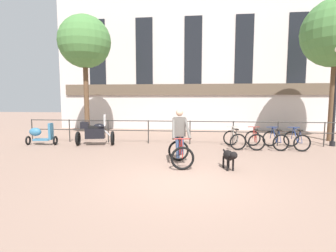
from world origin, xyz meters
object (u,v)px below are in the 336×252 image
object	(u,v)px
parked_bicycle_near_lamp	(234,139)
parked_motorcycle	(95,133)
parked_bicycle_mid_left	(255,140)
parked_bicycle_mid_right	(275,140)
cyclist_with_bike	(180,140)
street_lamp	(336,91)
parked_bicycle_far_end	(296,140)
dog	(229,156)
parked_scooter	(40,135)

from	to	relation	value
parked_bicycle_near_lamp	parked_motorcycle	bearing A→B (deg)	-7.35
parked_bicycle_mid_left	parked_motorcycle	bearing A→B (deg)	4.39
parked_bicycle_mid_left	parked_bicycle_mid_right	bearing A→B (deg)	-176.63
parked_bicycle_near_lamp	parked_bicycle_mid_left	xyz separation A→B (m)	(0.81, -0.00, -0.00)
cyclist_with_bike	street_lamp	xyz separation A→B (m)	(6.28, 3.82, 1.59)
parked_bicycle_far_end	parked_motorcycle	bearing A→B (deg)	-1.59
dog	parked_bicycle_mid_right	distance (m)	4.14
parked_bicycle_mid_left	street_lamp	bearing A→B (deg)	-162.26
parked_motorcycle	parked_bicycle_mid_left	world-z (taller)	parked_motorcycle
parked_bicycle_mid_left	parked_bicycle_mid_right	world-z (taller)	same
parked_bicycle_near_lamp	parked_bicycle_mid_right	world-z (taller)	same
cyclist_with_bike	parked_motorcycle	bearing A→B (deg)	133.87
cyclist_with_bike	parked_bicycle_near_lamp	bearing A→B (deg)	45.26
street_lamp	dog	bearing A→B (deg)	-137.99
parked_bicycle_near_lamp	street_lamp	size ratio (longest dim) A/B	0.29
parked_motorcycle	cyclist_with_bike	bearing A→B (deg)	-137.85
parked_bicycle_mid_left	parked_bicycle_far_end	xyz separation A→B (m)	(1.63, -0.00, 0.00)
parked_motorcycle	parked_bicycle_near_lamp	xyz separation A→B (m)	(5.92, 0.12, -0.20)
parked_bicycle_near_lamp	parked_bicycle_mid_left	bearing A→B (deg)	171.48
parked_bicycle_near_lamp	parked_bicycle_far_end	distance (m)	2.45
parked_motorcycle	parked_bicycle_mid_right	world-z (taller)	parked_motorcycle
dog	parked_bicycle_near_lamp	xyz separation A→B (m)	(0.60, 3.48, -0.05)
street_lamp	parked_bicycle_far_end	bearing A→B (deg)	-153.87
cyclist_with_bike	parked_bicycle_mid_left	distance (m)	4.13
parked_bicycle_mid_left	street_lamp	size ratio (longest dim) A/B	0.27
parked_bicycle_mid_right	parked_scooter	distance (m)	9.95
parked_motorcycle	parked_scooter	distance (m)	2.40
dog	parked_motorcycle	size ratio (longest dim) A/B	0.54
parked_bicycle_near_lamp	parked_scooter	size ratio (longest dim) A/B	0.91
dog	cyclist_with_bike	bearing A→B (deg)	144.17
parked_bicycle_far_end	parked_scooter	size ratio (longest dim) A/B	0.87
dog	parked_scooter	bearing A→B (deg)	142.05
dog	parked_bicycle_mid_right	xyz separation A→B (m)	(2.24, 3.48, -0.05)
parked_bicycle_mid_left	parked_bicycle_far_end	world-z (taller)	same
parked_bicycle_far_end	parked_bicycle_near_lamp	bearing A→B (deg)	-2.41
cyclist_with_bike	parked_scooter	bearing A→B (deg)	147.09
cyclist_with_bike	parked_motorcycle	distance (m)	4.80
parked_bicycle_far_end	street_lamp	size ratio (longest dim) A/B	0.27
parked_bicycle_mid_right	parked_bicycle_far_end	bearing A→B (deg)	172.85
street_lamp	cyclist_with_bike	bearing A→B (deg)	-148.65
cyclist_with_bike	parked_bicycle_mid_right	world-z (taller)	cyclist_with_bike
parked_scooter	parked_motorcycle	bearing A→B (deg)	-91.47
parked_bicycle_mid_right	parked_scooter	world-z (taller)	parked_scooter
cyclist_with_bike	parked_motorcycle	size ratio (longest dim) A/B	1.01
cyclist_with_bike	dog	distance (m)	1.58
parked_bicycle_mid_right	parked_motorcycle	bearing A→B (deg)	-6.23
cyclist_with_bike	street_lamp	bearing A→B (deg)	21.34
parked_motorcycle	dog	bearing A→B (deg)	-134.03
cyclist_with_bike	parked_bicycle_mid_left	world-z (taller)	cyclist_with_bike
dog	parked_scooter	xyz separation A→B (m)	(-7.71, 3.18, 0.05)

